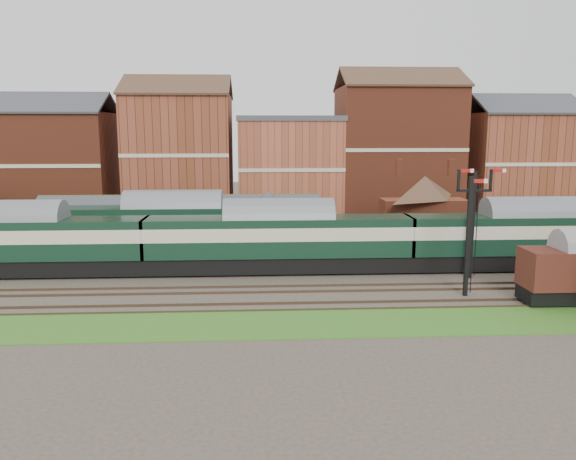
{
  "coord_description": "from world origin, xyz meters",
  "views": [
    {
      "loc": [
        -3.83,
        -42.63,
        10.88
      ],
      "look_at": [
        -1.42,
        2.0,
        3.0
      ],
      "focal_mm": 35.0,
      "sensor_mm": 36.0,
      "label": 1
    }
  ],
  "objects": [
    {
      "name": "ground",
      "position": [
        0.0,
        0.0,
        0.0
      ],
      "size": [
        160.0,
        160.0,
        0.0
      ],
      "primitive_type": "plane",
      "color": "#473D33",
      "rests_on": "ground"
    },
    {
      "name": "grass_back",
      "position": [
        0.0,
        16.0,
        0.03
      ],
      "size": [
        90.0,
        4.5,
        0.06
      ],
      "primitive_type": "cube",
      "color": "#2D6619",
      "rests_on": "ground"
    },
    {
      "name": "grass_front",
      "position": [
        0.0,
        -12.0,
        0.03
      ],
      "size": [
        90.0,
        5.0,
        0.06
      ],
      "primitive_type": "cube",
      "color": "#2D6619",
      "rests_on": "ground"
    },
    {
      "name": "fence",
      "position": [
        0.0,
        18.0,
        0.75
      ],
      "size": [
        90.0,
        0.12,
        1.5
      ],
      "primitive_type": "cube",
      "color": "#193823",
      "rests_on": "ground"
    },
    {
      "name": "platform",
      "position": [
        -5.0,
        9.75,
        0.5
      ],
      "size": [
        55.0,
        3.4,
        1.0
      ],
      "primitive_type": "cube",
      "color": "#2D2D2D",
      "rests_on": "ground"
    },
    {
      "name": "signal_box",
      "position": [
        -3.0,
        3.25,
        3.19
      ],
      "size": [
        5.4,
        5.4,
        6.0
      ],
      "color": "#687E5A",
      "rests_on": "ground"
    },
    {
      "name": "brick_hut",
      "position": [
        5.0,
        3.25,
        1.2
      ],
      "size": [
        3.2,
        2.64,
        2.94
      ],
      "color": "brown",
      "rests_on": "ground"
    },
    {
      "name": "station_building",
      "position": [
        12.0,
        9.75,
        3.96
      ],
      "size": [
        8.1,
        8.1,
        5.9
      ],
      "color": "brown",
      "rests_on": "platform"
    },
    {
      "name": "canopy",
      "position": [
        -11.0,
        9.75,
        4.58
      ],
      "size": [
        26.0,
        3.89,
        4.08
      ],
      "color": "#4A5434",
      "rests_on": "platform"
    },
    {
      "name": "semaphore_bracket",
      "position": [
        12.04,
        -2.5,
        4.63
      ],
      "size": [
        3.6,
        0.25,
        8.18
      ],
      "color": "black",
      "rests_on": "ground"
    },
    {
      "name": "semaphore_siding",
      "position": [
        10.02,
        -7.0,
        4.16
      ],
      "size": [
        1.23,
        0.25,
        8.0
      ],
      "color": "black",
      "rests_on": "ground"
    },
    {
      "name": "town_backdrop",
      "position": [
        -0.18,
        25.0,
        7.0
      ],
      "size": [
        69.0,
        10.0,
        16.0
      ],
      "color": "brown",
      "rests_on": "ground"
    },
    {
      "name": "dmu_train",
      "position": [
        -2.25,
        0.0,
        2.73
      ],
      "size": [
        61.25,
        3.22,
        4.71
      ],
      "color": "black",
      "rests_on": "ground"
    },
    {
      "name": "platform_railcar",
      "position": [
        -11.21,
        6.5,
        2.74
      ],
      "size": [
        20.5,
        3.23,
        4.72
      ],
      "color": "black",
      "rests_on": "ground"
    },
    {
      "name": "goods_van_a",
      "position": [
        16.07,
        -9.0,
        2.12
      ],
      "size": [
        6.14,
        2.66,
        3.73
      ],
      "color": "black",
      "rests_on": "ground"
    }
  ]
}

